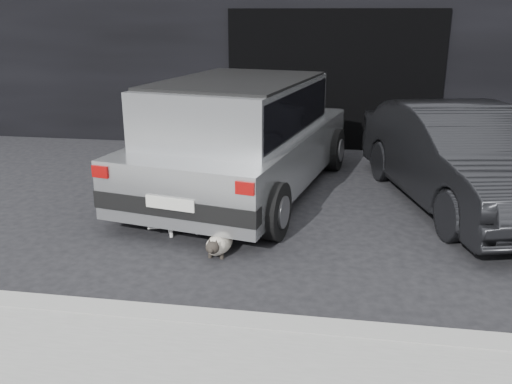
# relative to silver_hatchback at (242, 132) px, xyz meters

# --- Properties ---
(ground) EXTENTS (80.00, 80.00, 0.00)m
(ground) POSITION_rel_silver_hatchback_xyz_m (0.21, -1.03, -0.91)
(ground) COLOR black
(ground) RESTS_ON ground
(building_facade) EXTENTS (34.00, 4.00, 5.00)m
(building_facade) POSITION_rel_silver_hatchback_xyz_m (1.21, 4.97, 1.59)
(building_facade) COLOR black
(building_facade) RESTS_ON ground
(garage_opening) EXTENTS (4.00, 0.10, 2.60)m
(garage_opening) POSITION_rel_silver_hatchback_xyz_m (1.21, 2.96, 0.39)
(garage_opening) COLOR black
(garage_opening) RESTS_ON ground
(curb) EXTENTS (18.00, 0.25, 0.12)m
(curb) POSITION_rel_silver_hatchback_xyz_m (1.21, -3.63, -0.85)
(curb) COLOR gray
(curb) RESTS_ON ground
(silver_hatchback) EXTENTS (2.91, 4.82, 1.66)m
(silver_hatchback) POSITION_rel_silver_hatchback_xyz_m (0.00, 0.00, 0.00)
(silver_hatchback) COLOR #AAADAF
(silver_hatchback) RESTS_ON ground
(second_car) EXTENTS (2.49, 4.35, 1.36)m
(second_car) POSITION_rel_silver_hatchback_xyz_m (2.99, -0.08, -0.23)
(second_car) COLOR black
(second_car) RESTS_ON ground
(cat_siamese) EXTENTS (0.29, 0.78, 0.27)m
(cat_siamese) POSITION_rel_silver_hatchback_xyz_m (0.14, -2.18, -0.79)
(cat_siamese) COLOR beige
(cat_siamese) RESTS_ON ground
(cat_white) EXTENTS (0.70, 0.47, 0.36)m
(cat_white) POSITION_rel_silver_hatchback_xyz_m (-0.37, -1.66, -0.73)
(cat_white) COLOR silver
(cat_white) RESTS_ON ground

